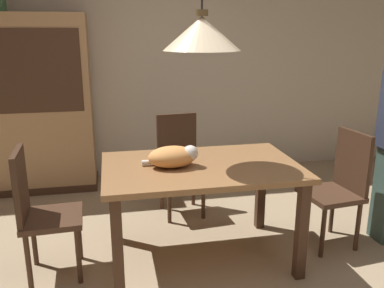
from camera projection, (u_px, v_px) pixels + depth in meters
back_wall at (158, 51)px, 4.68m from camera, size 6.40×0.10×2.90m
dining_table at (201, 178)px, 2.95m from camera, size 1.40×0.90×0.75m
chair_left_side at (39, 208)px, 2.77m from camera, size 0.42×0.42×0.93m
chair_right_side at (340, 184)px, 3.21m from camera, size 0.44×0.44×0.93m
chair_far_back at (180, 160)px, 3.82m from camera, size 0.43×0.43×0.93m
cat_sleeping at (174, 156)px, 2.85m from camera, size 0.39×0.23×0.16m
pendant_lamp at (202, 33)px, 2.68m from camera, size 0.52×0.52×1.30m
hutch_bookcase at (38, 109)px, 4.27m from camera, size 1.12×0.45×1.85m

